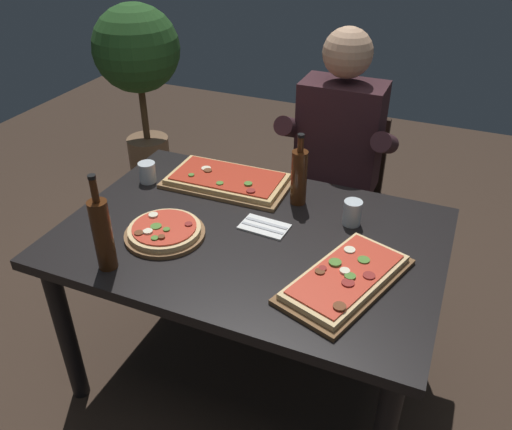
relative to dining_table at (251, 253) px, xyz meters
The scene contains 13 objects.
ground_plane 0.64m from the dining_table, ahead, with size 6.40×6.40×0.00m, color #38281E.
dining_table is the anchor object (origin of this frame).
pizza_rectangular_front 0.40m from the dining_table, 128.65° to the left, with size 0.54×0.30×0.05m.
pizza_rectangular_left 0.44m from the dining_table, 19.61° to the right, with size 0.39×0.54×0.05m.
pizza_round_far 0.34m from the dining_table, 153.53° to the right, with size 0.30×0.30×0.05m.
wine_bottle_dark 0.36m from the dining_table, 72.39° to the left, with size 0.06×0.06×0.30m.
oil_bottle_amber 0.57m from the dining_table, 134.45° to the right, with size 0.07×0.07×0.35m.
tumbler_near_camera 0.41m from the dining_table, 32.44° to the left, with size 0.07×0.07×0.10m.
tumbler_far_side 0.61m from the dining_table, 161.61° to the left, with size 0.07×0.07×0.09m.
napkin_cutlery_set 0.12m from the dining_table, 57.54° to the left, with size 0.19×0.12×0.01m.
diner_chair 0.88m from the dining_table, 82.07° to the left, with size 0.44×0.44×0.87m.
seated_diner 0.75m from the dining_table, 80.79° to the left, with size 0.53×0.41×1.33m.
potted_plant_corner 1.84m from the dining_table, 136.32° to the left, with size 0.54×0.54×1.24m.
Camera 1 is at (0.65, -1.47, 1.85)m, focal length 36.74 mm.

